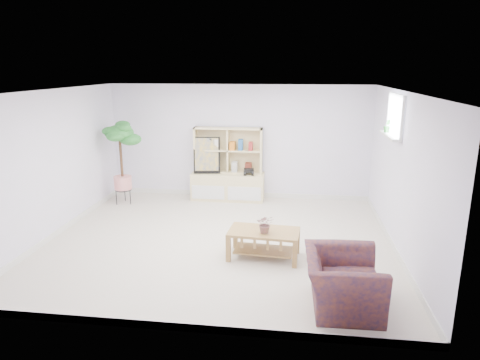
# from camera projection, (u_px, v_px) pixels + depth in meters

# --- Properties ---
(floor) EXTENTS (5.50, 5.00, 0.01)m
(floor) POSITION_uv_depth(u_px,v_px,m) (220.00, 240.00, 6.98)
(floor) COLOR beige
(floor) RESTS_ON ground
(ceiling) EXTENTS (5.50, 5.00, 0.01)m
(ceiling) POSITION_uv_depth(u_px,v_px,m) (218.00, 91.00, 6.36)
(ceiling) COLOR silver
(ceiling) RESTS_ON walls
(walls) EXTENTS (5.51, 5.01, 2.40)m
(walls) POSITION_uv_depth(u_px,v_px,m) (219.00, 169.00, 6.67)
(walls) COLOR silver
(walls) RESTS_ON floor
(baseboard) EXTENTS (5.50, 5.00, 0.10)m
(baseboard) POSITION_uv_depth(u_px,v_px,m) (220.00, 238.00, 6.97)
(baseboard) COLOR silver
(baseboard) RESTS_ON floor
(window) EXTENTS (0.10, 0.98, 0.68)m
(window) POSITION_uv_depth(u_px,v_px,m) (396.00, 116.00, 6.71)
(window) COLOR #C6DEFF
(window) RESTS_ON walls
(window_sill) EXTENTS (0.14, 1.00, 0.04)m
(window_sill) POSITION_uv_depth(u_px,v_px,m) (390.00, 136.00, 6.80)
(window_sill) COLOR silver
(window_sill) RESTS_ON walls
(storage_unit) EXTENTS (1.53, 0.51, 1.53)m
(storage_unit) POSITION_uv_depth(u_px,v_px,m) (228.00, 164.00, 8.96)
(storage_unit) COLOR #E2CC87
(storage_unit) RESTS_ON floor
(poster) EXTENTS (0.56, 0.20, 0.77)m
(poster) POSITION_uv_depth(u_px,v_px,m) (207.00, 155.00, 8.93)
(poster) COLOR yellow
(poster) RESTS_ON storage_unit
(toy_truck) EXTENTS (0.31, 0.23, 0.16)m
(toy_truck) POSITION_uv_depth(u_px,v_px,m) (249.00, 171.00, 8.84)
(toy_truck) COLOR black
(toy_truck) RESTS_ON storage_unit
(coffee_table) EXTENTS (1.07, 0.64, 0.42)m
(coffee_table) POSITION_uv_depth(u_px,v_px,m) (264.00, 244.00, 6.31)
(coffee_table) COLOR olive
(coffee_table) RESTS_ON floor
(table_plant) EXTENTS (0.26, 0.22, 0.28)m
(table_plant) POSITION_uv_depth(u_px,v_px,m) (265.00, 224.00, 6.15)
(table_plant) COLOR #277222
(table_plant) RESTS_ON coffee_table
(floor_tree) EXTENTS (0.77, 0.77, 1.70)m
(floor_tree) POSITION_uv_depth(u_px,v_px,m) (121.00, 163.00, 8.66)
(floor_tree) COLOR #25612A
(floor_tree) RESTS_ON floor
(armchair) EXTENTS (0.89, 1.01, 0.74)m
(armchair) POSITION_uv_depth(u_px,v_px,m) (343.00, 278.00, 4.97)
(armchair) COLOR #191B42
(armchair) RESTS_ON floor
(sill_plant) EXTENTS (0.12, 0.10, 0.22)m
(sill_plant) POSITION_uv_depth(u_px,v_px,m) (387.00, 126.00, 7.01)
(sill_plant) COLOR #25612A
(sill_plant) RESTS_ON window_sill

